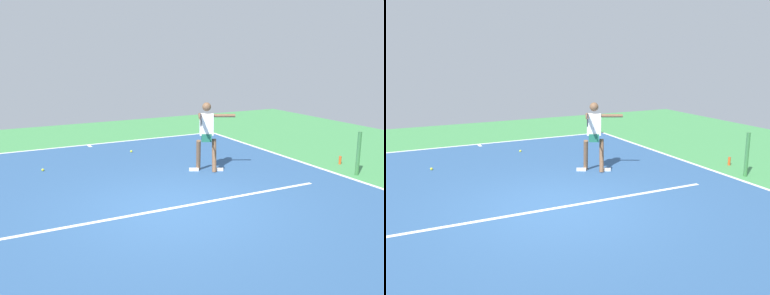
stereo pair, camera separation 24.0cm
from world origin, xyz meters
TOP-DOWN VIEW (x-y plane):
  - ground_plane at (0.00, 0.00)m, footprint 21.19×21.19m
  - court_surface at (0.00, 0.00)m, footprint 9.23×12.93m
  - court_line_baseline_near at (0.00, -6.41)m, footprint 9.23×0.10m
  - court_line_sideline_left at (-4.57, 0.00)m, footprint 0.10×12.93m
  - court_line_service at (0.00, -0.01)m, footprint 6.92×0.10m
  - court_line_centre_mark at (0.00, -6.21)m, footprint 0.10×0.30m
  - net_post at (-4.92, 0.00)m, footprint 0.09×0.09m
  - tennis_player at (-1.84, -1.98)m, footprint 1.27×1.11m
  - tennis_ball_far_corner at (1.79, -3.88)m, footprint 0.07×0.07m
  - tennis_ball_by_sideline at (-0.87, -4.78)m, footprint 0.07×0.07m
  - water_bottle at (-5.33, -0.94)m, footprint 0.07×0.07m

SIDE VIEW (x-z plane):
  - ground_plane at x=0.00m, z-range 0.00..0.00m
  - court_surface at x=0.00m, z-range 0.00..0.00m
  - court_line_baseline_near at x=0.00m, z-range 0.00..0.01m
  - court_line_sideline_left at x=-4.57m, z-range 0.00..0.01m
  - court_line_service at x=0.00m, z-range 0.00..0.01m
  - court_line_centre_mark at x=0.00m, z-range 0.00..0.01m
  - tennis_ball_far_corner at x=1.79m, z-range 0.00..0.07m
  - tennis_ball_by_sideline at x=-0.87m, z-range 0.00..0.07m
  - water_bottle at x=-5.33m, z-range 0.00..0.22m
  - net_post at x=-4.92m, z-range 0.00..1.07m
  - tennis_player at x=-1.84m, z-range 0.12..1.86m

